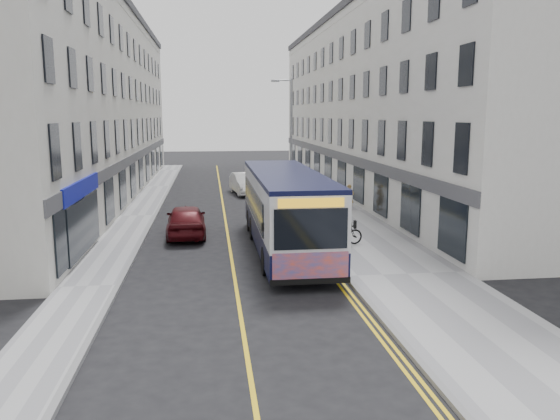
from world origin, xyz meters
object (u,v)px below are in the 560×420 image
object	(u,v)px
car_white	(245,184)
car_maroon	(186,220)
city_bus	(286,208)
bicycle	(341,233)
streetlamp	(290,138)
pedestrian_near	(349,198)
pedestrian_far	(302,189)

from	to	relation	value
car_white	car_maroon	size ratio (longest dim) A/B	1.03
city_bus	bicycle	distance (m)	2.81
city_bus	car_maroon	bearing A→B (deg)	141.51
streetlamp	pedestrian_near	world-z (taller)	streetlamp
pedestrian_near	car_white	size ratio (longest dim) A/B	0.34
city_bus	car_maroon	world-z (taller)	city_bus
bicycle	pedestrian_near	size ratio (longest dim) A/B	1.25
car_white	car_maroon	xyz separation A→B (m)	(-3.80, -13.92, 0.00)
streetlamp	pedestrian_near	bearing A→B (deg)	-31.97
pedestrian_near	car_white	distance (m)	10.36
pedestrian_near	car_maroon	distance (m)	10.83
bicycle	car_maroon	bearing A→B (deg)	54.08
pedestrian_near	pedestrian_far	distance (m)	4.39
streetlamp	city_bus	distance (m)	11.23
pedestrian_near	car_maroon	size ratio (longest dim) A/B	0.35
pedestrian_near	pedestrian_far	bearing A→B (deg)	143.37
streetlamp	pedestrian_far	size ratio (longest dim) A/B	4.55
pedestrian_near	car_white	bearing A→B (deg)	146.49
pedestrian_far	car_white	world-z (taller)	pedestrian_far
streetlamp	bicycle	size ratio (longest dim) A/B	3.98
streetlamp	car_maroon	size ratio (longest dim) A/B	1.73
bicycle	car_maroon	size ratio (longest dim) A/B	0.44
bicycle	pedestrian_near	bearing A→B (deg)	-27.14
streetlamp	car_maroon	world-z (taller)	streetlamp
car_maroon	pedestrian_near	bearing A→B (deg)	-153.05
pedestrian_near	city_bus	bearing A→B (deg)	-96.89
streetlamp	city_bus	bearing A→B (deg)	-99.37
pedestrian_far	car_maroon	distance (m)	11.61
car_white	car_maroon	world-z (taller)	car_maroon
bicycle	car_maroon	xyz separation A→B (m)	(-6.90, 3.29, 0.14)
streetlamp	bicycle	world-z (taller)	streetlamp
streetlamp	bicycle	bearing A→B (deg)	-86.04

